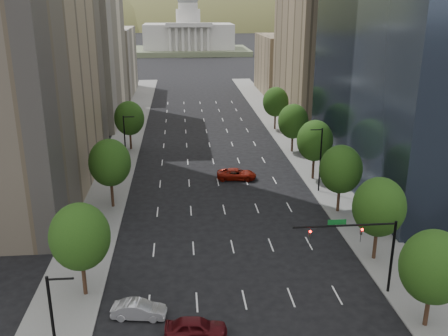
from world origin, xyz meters
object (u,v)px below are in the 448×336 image
object	(u,v)px
car_maroon	(196,328)
car_silver	(139,310)
car_red_far	(237,174)
capitol	(189,36)
traffic_signal	(366,242)

from	to	relation	value
car_maroon	car_silver	xyz separation A→B (m)	(-4.59, 2.95, -0.09)
car_red_far	car_silver	bearing A→B (deg)	167.32
car_silver	capitol	bearing A→B (deg)	5.67
car_silver	car_red_far	bearing A→B (deg)	-11.86
traffic_signal	car_maroon	bearing A→B (deg)	-162.50
traffic_signal	car_red_far	xyz separation A→B (m)	(-7.68, 31.05, -4.37)
traffic_signal	car_red_far	size ratio (longest dim) A/B	1.58
car_maroon	car_silver	world-z (taller)	car_maroon
car_maroon	car_red_far	xyz separation A→B (m)	(7.25, 35.76, -0.03)
car_maroon	car_red_far	world-z (taller)	car_maroon
capitol	car_maroon	world-z (taller)	capitol
car_maroon	capitol	bearing A→B (deg)	2.68
capitol	car_silver	world-z (taller)	capitol
traffic_signal	capitol	xyz separation A→B (m)	(-10.53, 219.71, 3.40)
traffic_signal	car_silver	size ratio (longest dim) A/B	2.03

